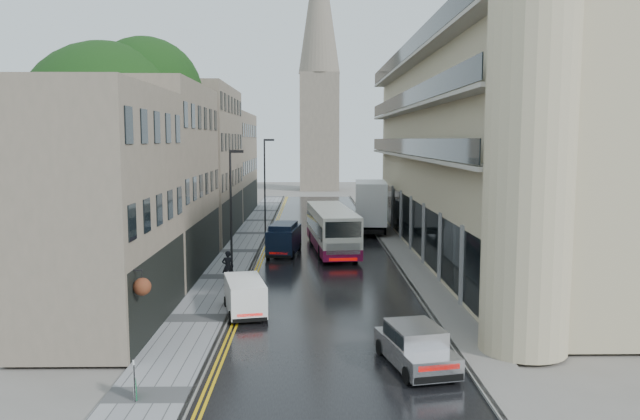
{
  "coord_description": "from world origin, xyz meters",
  "views": [
    {
      "loc": [
        -0.88,
        -15.86,
        7.93
      ],
      "look_at": [
        -0.36,
        18.0,
        4.08
      ],
      "focal_mm": 35.0,
      "sensor_mm": 36.0,
      "label": 1
    }
  ],
  "objects_px": {
    "white_lorry": "(357,209)",
    "lamp_post_far": "(265,186)",
    "navy_van": "(268,241)",
    "lamp_post_near": "(231,215)",
    "pedestrian": "(228,267)",
    "tree_near": "(107,157)",
    "silver_hatchback": "(408,362)",
    "cream_bus": "(320,237)",
    "tree_far": "(165,161)",
    "white_van": "(232,304)",
    "estate_sign": "(134,380)"
  },
  "relations": [
    {
      "from": "tree_far",
      "to": "lamp_post_near",
      "type": "distance_m",
      "value": 15.82
    },
    {
      "from": "cream_bus",
      "to": "pedestrian",
      "type": "bearing_deg",
      "value": -131.41
    },
    {
      "from": "navy_van",
      "to": "lamp_post_far",
      "type": "height_order",
      "value": "lamp_post_far"
    },
    {
      "from": "tree_far",
      "to": "white_lorry",
      "type": "height_order",
      "value": "tree_far"
    },
    {
      "from": "tree_near",
      "to": "silver_hatchback",
      "type": "height_order",
      "value": "tree_near"
    },
    {
      "from": "white_lorry",
      "to": "silver_hatchback",
      "type": "xyz_separation_m",
      "value": [
        -0.66,
        -31.58,
        -1.44
      ]
    },
    {
      "from": "navy_van",
      "to": "pedestrian",
      "type": "xyz_separation_m",
      "value": [
        -1.69,
        -7.53,
        -0.15
      ]
    },
    {
      "from": "tree_far",
      "to": "estate_sign",
      "type": "bearing_deg",
      "value": -78.98
    },
    {
      "from": "tree_far",
      "to": "estate_sign",
      "type": "distance_m",
      "value": 31.67
    },
    {
      "from": "lamp_post_near",
      "to": "cream_bus",
      "type": "bearing_deg",
      "value": 59.72
    },
    {
      "from": "estate_sign",
      "to": "white_van",
      "type": "bearing_deg",
      "value": 58.74
    },
    {
      "from": "tree_far",
      "to": "navy_van",
      "type": "bearing_deg",
      "value": -42.7
    },
    {
      "from": "white_lorry",
      "to": "white_van",
      "type": "distance_m",
      "value": 25.8
    },
    {
      "from": "tree_near",
      "to": "estate_sign",
      "type": "xyz_separation_m",
      "value": [
        6.26,
        -17.6,
        -6.29
      ]
    },
    {
      "from": "cream_bus",
      "to": "lamp_post_far",
      "type": "bearing_deg",
      "value": 106.12
    },
    {
      "from": "navy_van",
      "to": "lamp_post_near",
      "type": "relative_size",
      "value": 0.62
    },
    {
      "from": "tree_far",
      "to": "silver_hatchback",
      "type": "bearing_deg",
      "value": -63.81
    },
    {
      "from": "tree_near",
      "to": "estate_sign",
      "type": "relative_size",
      "value": 12.89
    },
    {
      "from": "cream_bus",
      "to": "estate_sign",
      "type": "relative_size",
      "value": 10.34
    },
    {
      "from": "lamp_post_near",
      "to": "white_van",
      "type": "bearing_deg",
      "value": -71.97
    },
    {
      "from": "white_lorry",
      "to": "lamp_post_far",
      "type": "bearing_deg",
      "value": 177.19
    },
    {
      "from": "tree_near",
      "to": "cream_bus",
      "type": "xyz_separation_m",
      "value": [
        12.26,
        4.79,
        -5.41
      ]
    },
    {
      "from": "pedestrian",
      "to": "tree_near",
      "type": "bearing_deg",
      "value": -27.48
    },
    {
      "from": "lamp_post_far",
      "to": "tree_far",
      "type": "bearing_deg",
      "value": -165.69
    },
    {
      "from": "tree_near",
      "to": "lamp_post_far",
      "type": "height_order",
      "value": "tree_near"
    },
    {
      "from": "tree_near",
      "to": "silver_hatchback",
      "type": "relative_size",
      "value": 3.45
    },
    {
      "from": "cream_bus",
      "to": "silver_hatchback",
      "type": "bearing_deg",
      "value": -88.76
    },
    {
      "from": "tree_far",
      "to": "lamp_post_near",
      "type": "height_order",
      "value": "tree_far"
    },
    {
      "from": "tree_far",
      "to": "white_lorry",
      "type": "xyz_separation_m",
      "value": [
        15.14,
        2.14,
        -4.02
      ]
    },
    {
      "from": "tree_near",
      "to": "white_van",
      "type": "height_order",
      "value": "tree_near"
    },
    {
      "from": "white_lorry",
      "to": "white_van",
      "type": "height_order",
      "value": "white_lorry"
    },
    {
      "from": "white_lorry",
      "to": "silver_hatchback",
      "type": "height_order",
      "value": "white_lorry"
    },
    {
      "from": "white_lorry",
      "to": "navy_van",
      "type": "bearing_deg",
      "value": -119.84
    },
    {
      "from": "white_van",
      "to": "pedestrian",
      "type": "distance_m",
      "value": 7.32
    },
    {
      "from": "white_lorry",
      "to": "estate_sign",
      "type": "relative_size",
      "value": 7.76
    },
    {
      "from": "tree_far",
      "to": "white_lorry",
      "type": "distance_m",
      "value": 15.81
    },
    {
      "from": "cream_bus",
      "to": "pedestrian",
      "type": "relative_size",
      "value": 6.29
    },
    {
      "from": "tree_far",
      "to": "white_lorry",
      "type": "bearing_deg",
      "value": 8.06
    },
    {
      "from": "tree_near",
      "to": "navy_van",
      "type": "distance_m",
      "value": 11.72
    },
    {
      "from": "tree_near",
      "to": "white_lorry",
      "type": "xyz_separation_m",
      "value": [
        15.44,
        15.14,
        -4.73
      ]
    },
    {
      "from": "tree_near",
      "to": "lamp_post_near",
      "type": "distance_m",
      "value": 7.91
    },
    {
      "from": "lamp_post_far",
      "to": "lamp_post_near",
      "type": "bearing_deg",
      "value": -99.98
    },
    {
      "from": "cream_bus",
      "to": "lamp_post_far",
      "type": "height_order",
      "value": "lamp_post_far"
    },
    {
      "from": "lamp_post_near",
      "to": "estate_sign",
      "type": "xyz_separation_m",
      "value": [
        -0.89,
        -16.56,
        -3.05
      ]
    },
    {
      "from": "pedestrian",
      "to": "silver_hatchback",
      "type": "bearing_deg",
      "value": 109.5
    },
    {
      "from": "tree_far",
      "to": "estate_sign",
      "type": "relative_size",
      "value": 11.56
    },
    {
      "from": "tree_far",
      "to": "cream_bus",
      "type": "xyz_separation_m",
      "value": [
        11.96,
        -8.21,
        -4.69
      ]
    },
    {
      "from": "white_lorry",
      "to": "pedestrian",
      "type": "relative_size",
      "value": 4.72
    },
    {
      "from": "white_van",
      "to": "estate_sign",
      "type": "distance_m",
      "value": 8.25
    },
    {
      "from": "white_van",
      "to": "pedestrian",
      "type": "height_order",
      "value": "pedestrian"
    }
  ]
}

